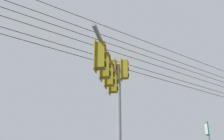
# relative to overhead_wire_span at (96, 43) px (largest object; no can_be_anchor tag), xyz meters

# --- Properties ---
(signal_mast_assembly) EXTENTS (3.35, 4.48, 6.56)m
(signal_mast_assembly) POSITION_rel_overhead_wire_span_xyz_m (0.46, -0.86, -2.31)
(signal_mast_assembly) COLOR gray
(signal_mast_assembly) RESTS_ON ground
(overhead_wire_span) EXTENTS (27.72, 5.97, 2.34)m
(overhead_wire_span) POSITION_rel_overhead_wire_span_xyz_m (0.00, 0.00, 0.00)
(overhead_wire_span) COLOR black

